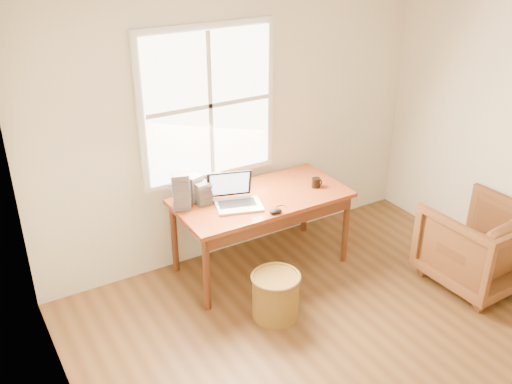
# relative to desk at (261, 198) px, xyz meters

# --- Properties ---
(room_shell) EXTENTS (4.04, 4.54, 2.64)m
(room_shell) POSITION_rel_desk_xyz_m (-0.02, -1.64, 0.59)
(room_shell) COLOR brown
(room_shell) RESTS_ON ground
(desk) EXTENTS (1.60, 0.80, 0.04)m
(desk) POSITION_rel_desk_xyz_m (0.00, 0.00, 0.00)
(desk) COLOR brown
(desk) RESTS_ON room_shell
(armchair) EXTENTS (0.85, 0.87, 0.77)m
(armchair) POSITION_rel_desk_xyz_m (1.55, -1.21, -0.34)
(armchair) COLOR brown
(armchair) RESTS_ON room_shell
(wicker_stool) EXTENTS (0.41, 0.41, 0.39)m
(wicker_stool) POSITION_rel_desk_xyz_m (-0.29, -0.72, -0.53)
(wicker_stool) COLOR olive
(wicker_stool) RESTS_ON room_shell
(laptop) EXTENTS (0.48, 0.49, 0.28)m
(laptop) POSITION_rel_desk_xyz_m (-0.28, -0.08, 0.16)
(laptop) COLOR #BBBDC3
(laptop) RESTS_ON desk
(mouse) EXTENTS (0.12, 0.08, 0.04)m
(mouse) POSITION_rel_desk_xyz_m (-0.07, -0.35, 0.04)
(mouse) COLOR black
(mouse) RESTS_ON desk
(coffee_mug) EXTENTS (0.09, 0.09, 0.09)m
(coffee_mug) POSITION_rel_desk_xyz_m (0.54, -0.10, 0.07)
(coffee_mug) COLOR black
(coffee_mug) RESTS_ON desk
(cd_stack_a) EXTENTS (0.15, 0.14, 0.25)m
(cd_stack_a) POSITION_rel_desk_xyz_m (-0.56, 0.22, 0.14)
(cd_stack_a) COLOR silver
(cd_stack_a) RESTS_ON desk
(cd_stack_b) EXTENTS (0.14, 0.12, 0.20)m
(cd_stack_b) POSITION_rel_desk_xyz_m (-0.52, 0.14, 0.12)
(cd_stack_b) COLOR #29292F
(cd_stack_b) RESTS_ON desk
(cd_stack_c) EXTENTS (0.18, 0.17, 0.33)m
(cd_stack_c) POSITION_rel_desk_xyz_m (-0.72, 0.16, 0.19)
(cd_stack_c) COLOR #93939F
(cd_stack_c) RESTS_ON desk
(cd_stack_d) EXTENTS (0.17, 0.16, 0.17)m
(cd_stack_d) POSITION_rel_desk_xyz_m (-0.32, 0.30, 0.11)
(cd_stack_d) COLOR silver
(cd_stack_d) RESTS_ON desk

